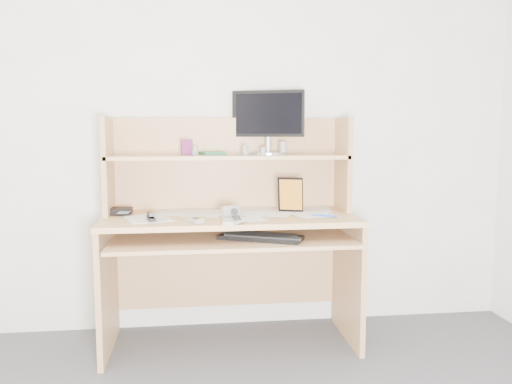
{
  "coord_description": "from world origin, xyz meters",
  "views": [
    {
      "loc": [
        -0.2,
        -1.27,
        1.21
      ],
      "look_at": [
        0.14,
        1.43,
        0.89
      ],
      "focal_mm": 35.0,
      "sensor_mm": 36.0,
      "label": 1
    }
  ],
  "objects": [
    {
      "name": "game_case",
      "position": [
        0.35,
        1.52,
        0.86
      ],
      "size": [
        0.14,
        0.06,
        0.2
      ],
      "primitive_type": "cube",
      "rotation": [
        0.0,
        0.0,
        -0.33
      ],
      "color": "black",
      "rests_on": "paper_clutter"
    },
    {
      "name": "stapler",
      "position": [
        -0.43,
        1.37,
        0.78
      ],
      "size": [
        0.06,
        0.13,
        0.04
      ],
      "primitive_type": "cube",
      "rotation": [
        0.0,
        0.0,
        0.19
      ],
      "color": "black",
      "rests_on": "paper_clutter"
    },
    {
      "name": "desk",
      "position": [
        0.0,
        1.56,
        0.69
      ],
      "size": [
        1.4,
        0.7,
        1.3
      ],
      "color": "tan",
      "rests_on": "floor"
    },
    {
      "name": "back_wall",
      "position": [
        0.0,
        1.8,
        1.25
      ],
      "size": [
        3.6,
        0.04,
        2.5
      ],
      "primitive_type": "cube",
      "color": "white",
      "rests_on": "floor"
    },
    {
      "name": "paper_clutter",
      "position": [
        0.0,
        1.48,
        0.75
      ],
      "size": [
        1.32,
        0.54,
        0.01
      ],
      "primitive_type": "cube",
      "color": "white",
      "rests_on": "desk"
    },
    {
      "name": "chip_stack_d",
      "position": [
        0.32,
        1.65,
        1.12
      ],
      "size": [
        0.05,
        0.05,
        0.08
      ],
      "primitive_type": "cylinder",
      "rotation": [
        0.0,
        0.0,
        0.16
      ],
      "color": "silver",
      "rests_on": "desk"
    },
    {
      "name": "card_box",
      "position": [
        -0.24,
        1.64,
        1.13
      ],
      "size": [
        0.07,
        0.04,
        0.09
      ],
      "primitive_type": "cube",
      "rotation": [
        0.0,
        0.0,
        0.28
      ],
      "color": "maroon",
      "rests_on": "desk"
    },
    {
      "name": "chip_stack_a",
      "position": [
        -0.19,
        1.64,
        1.11
      ],
      "size": [
        0.05,
        0.05,
        0.05
      ],
      "primitive_type": "cylinder",
      "rotation": [
        0.0,
        0.0,
        -0.27
      ],
      "color": "black",
      "rests_on": "desk"
    },
    {
      "name": "flip_phone",
      "position": [
        -0.2,
        1.27,
        0.77
      ],
      "size": [
        0.09,
        0.11,
        0.02
      ],
      "primitive_type": "cube",
      "rotation": [
        0.0,
        0.0,
        0.56
      ],
      "color": "silver",
      "rests_on": "paper_clutter"
    },
    {
      "name": "sticky_note_pad",
      "position": [
        -0.19,
        1.37,
        0.75
      ],
      "size": [
        0.08,
        0.08,
        0.01
      ],
      "primitive_type": "cube",
      "rotation": [
        0.0,
        0.0,
        -0.24
      ],
      "color": "#FBFB42",
      "rests_on": "desk"
    },
    {
      "name": "tv_remote",
      "position": [
        0.01,
        1.22,
        0.77
      ],
      "size": [
        0.15,
        0.2,
        0.02
      ],
      "primitive_type": "cube",
      "rotation": [
        0.0,
        0.0,
        -0.53
      ],
      "color": "#AEAFA9",
      "rests_on": "paper_clutter"
    },
    {
      "name": "shelf_book",
      "position": [
        -0.09,
        1.69,
        1.09
      ],
      "size": [
        0.16,
        0.2,
        0.02
      ],
      "primitive_type": "cube",
      "rotation": [
        0.0,
        0.0,
        0.23
      ],
      "color": "#388C5C",
      "rests_on": "desk"
    },
    {
      "name": "wallet",
      "position": [
        -0.62,
        1.59,
        0.77
      ],
      "size": [
        0.13,
        0.11,
        0.03
      ],
      "primitive_type": "cube",
      "rotation": [
        0.0,
        0.0,
        -0.09
      ],
      "color": "black",
      "rests_on": "paper_clutter"
    },
    {
      "name": "chip_stack_c",
      "position": [
        0.2,
        1.61,
        1.1
      ],
      "size": [
        0.05,
        0.05,
        0.05
      ],
      "primitive_type": "cylinder",
      "rotation": [
        0.0,
        0.0,
        -0.4
      ],
      "color": "black",
      "rests_on": "desk"
    },
    {
      "name": "digital_camera",
      "position": [
        -0.01,
        1.41,
        0.79
      ],
      "size": [
        0.1,
        0.08,
        0.06
      ],
      "primitive_type": "cube",
      "rotation": [
        0.0,
        0.0,
        0.44
      ],
      "color": "#B4B4B6",
      "rests_on": "paper_clutter"
    },
    {
      "name": "keyboard",
      "position": [
        0.14,
        1.28,
        0.66
      ],
      "size": [
        0.46,
        0.32,
        0.03
      ],
      "rotation": [
        0.0,
        0.0,
        -0.43
      ],
      "color": "black",
      "rests_on": "desk"
    },
    {
      "name": "chip_stack_b",
      "position": [
        0.09,
        1.59,
        1.11
      ],
      "size": [
        0.05,
        0.05,
        0.06
      ],
      "primitive_type": "cylinder",
      "rotation": [
        0.0,
        0.0,
        -0.43
      ],
      "color": "white",
      "rests_on": "desk"
    },
    {
      "name": "blue_pen",
      "position": [
        0.5,
        1.35,
        0.76
      ],
      "size": [
        0.12,
        0.07,
        0.01
      ],
      "primitive_type": "cylinder",
      "rotation": [
        1.57,
        0.0,
        1.07
      ],
      "color": "blue",
      "rests_on": "paper_clutter"
    },
    {
      "name": "monitor",
      "position": [
        0.24,
        1.69,
        1.28
      ],
      "size": [
        0.42,
        0.23,
        0.38
      ],
      "rotation": [
        0.0,
        0.0,
        -0.39
      ],
      "color": "#AFB0B5",
      "rests_on": "desk"
    }
  ]
}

